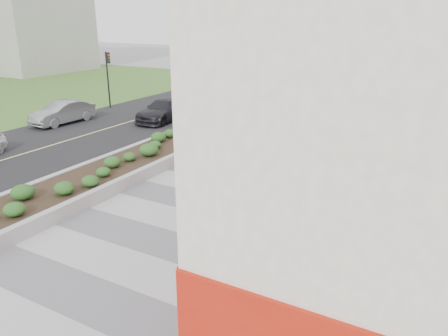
% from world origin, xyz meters
% --- Properties ---
extents(ground, '(160.00, 160.00, 0.00)m').
position_xyz_m(ground, '(0.00, 0.00, 0.00)').
color(ground, gray).
rests_on(ground, ground).
extents(walkway, '(8.00, 36.00, 0.01)m').
position_xyz_m(walkway, '(0.00, 3.00, 0.01)').
color(walkway, '#A8A8AD').
rests_on(walkway, ground).
extents(building, '(6.04, 24.08, 8.00)m').
position_xyz_m(building, '(6.98, 8.98, 3.98)').
color(building, beige).
rests_on(building, ground).
extents(planter, '(3.00, 18.00, 0.90)m').
position_xyz_m(planter, '(-5.50, 7.00, 0.42)').
color(planter, '#9E9EA0').
rests_on(planter, ground).
extents(street, '(10.00, 40.00, 0.00)m').
position_xyz_m(street, '(-12.00, 7.00, 0.00)').
color(street, black).
rests_on(street, ground).
extents(traffic_signal_near, '(0.33, 0.28, 4.20)m').
position_xyz_m(traffic_signal_near, '(-7.23, 17.50, 2.76)').
color(traffic_signal_near, black).
rests_on(traffic_signal_near, ground).
extents(traffic_signal_far, '(0.33, 0.28, 4.20)m').
position_xyz_m(traffic_signal_far, '(-16.43, 17.00, 2.76)').
color(traffic_signal_far, black).
rests_on(traffic_signal_far, ground).
extents(manhole_cover, '(0.44, 0.44, 0.01)m').
position_xyz_m(manhole_cover, '(0.50, 3.00, 0.00)').
color(manhole_cover, '#595654').
rests_on(manhole_cover, ground).
extents(skateboarder, '(0.46, 0.74, 1.40)m').
position_xyz_m(skateboarder, '(0.05, 6.76, 0.71)').
color(skateboarder, beige).
rests_on(skateboarder, ground).
extents(car_silver, '(1.74, 4.47, 1.45)m').
position_xyz_m(car_silver, '(-15.50, 11.57, 0.73)').
color(car_silver, '#919498').
rests_on(car_silver, ground).
extents(car_dark, '(2.27, 5.08, 1.45)m').
position_xyz_m(car_dark, '(-10.17, 15.54, 0.72)').
color(car_dark, black).
rests_on(car_dark, ground).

